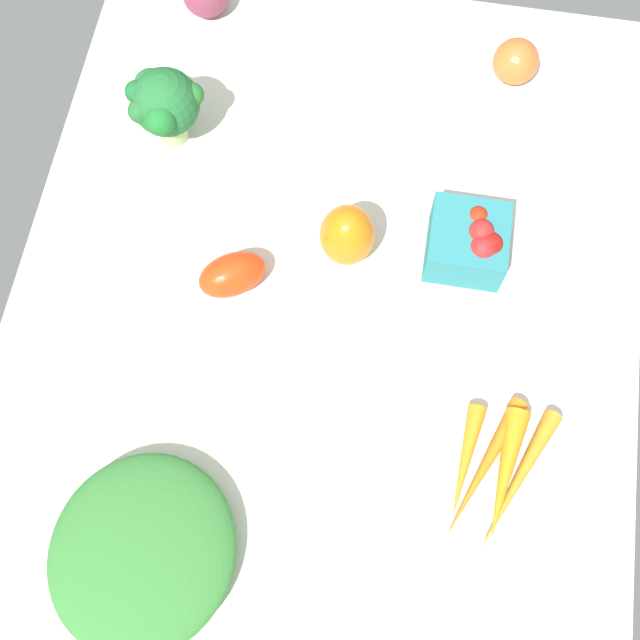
{
  "coord_description": "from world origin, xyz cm",
  "views": [
    {
      "loc": [
        -33.73,
        -5.5,
        93.85
      ],
      "look_at": [
        0.0,
        0.0,
        4.0
      ],
      "focal_mm": 45.85,
      "sensor_mm": 36.0,
      "label": 1
    }
  ],
  "objects_px": {
    "carrot_bunch": "(496,472)",
    "roma_tomato": "(232,274)",
    "berry_basket": "(470,242)",
    "bell_pepper_orange": "(347,235)",
    "leafy_greens_clump": "(142,552)",
    "heirloom_tomato_orange": "(516,61)",
    "broccoli_head": "(164,103)"
  },
  "relations": [
    {
      "from": "berry_basket",
      "to": "roma_tomato",
      "type": "relative_size",
      "value": 1.11
    },
    {
      "from": "carrot_bunch",
      "to": "broccoli_head",
      "type": "relative_size",
      "value": 1.56
    },
    {
      "from": "leafy_greens_clump",
      "to": "bell_pepper_orange",
      "type": "xyz_separation_m",
      "value": [
        0.39,
        -0.16,
        0.02
      ]
    },
    {
      "from": "roma_tomato",
      "to": "bell_pepper_orange",
      "type": "xyz_separation_m",
      "value": [
        0.06,
        -0.13,
        0.02
      ]
    },
    {
      "from": "heirloom_tomato_orange",
      "to": "leafy_greens_clump",
      "type": "relative_size",
      "value": 0.29
    },
    {
      "from": "carrot_bunch",
      "to": "roma_tomato",
      "type": "bearing_deg",
      "value": 61.33
    },
    {
      "from": "carrot_bunch",
      "to": "roma_tomato",
      "type": "height_order",
      "value": "roma_tomato"
    },
    {
      "from": "heirloom_tomato_orange",
      "to": "bell_pepper_orange",
      "type": "height_order",
      "value": "bell_pepper_orange"
    },
    {
      "from": "heirloom_tomato_orange",
      "to": "bell_pepper_orange",
      "type": "distance_m",
      "value": 0.35
    },
    {
      "from": "heirloom_tomato_orange",
      "to": "roma_tomato",
      "type": "xyz_separation_m",
      "value": [
        -0.36,
        0.31,
        -0.0
      ]
    },
    {
      "from": "berry_basket",
      "to": "leafy_greens_clump",
      "type": "bearing_deg",
      "value": 143.64
    },
    {
      "from": "roma_tomato",
      "to": "bell_pepper_orange",
      "type": "relative_size",
      "value": 0.92
    },
    {
      "from": "heirloom_tomato_orange",
      "to": "carrot_bunch",
      "type": "xyz_separation_m",
      "value": [
        -0.54,
        -0.02,
        -0.02
      ]
    },
    {
      "from": "berry_basket",
      "to": "broccoli_head",
      "type": "distance_m",
      "value": 0.41
    },
    {
      "from": "heirloom_tomato_orange",
      "to": "roma_tomato",
      "type": "relative_size",
      "value": 0.73
    },
    {
      "from": "broccoli_head",
      "to": "carrot_bunch",
      "type": "bearing_deg",
      "value": -129.64
    },
    {
      "from": "berry_basket",
      "to": "carrot_bunch",
      "type": "bearing_deg",
      "value": -167.54
    },
    {
      "from": "berry_basket",
      "to": "broccoli_head",
      "type": "relative_size",
      "value": 0.81
    },
    {
      "from": "broccoli_head",
      "to": "bell_pepper_orange",
      "type": "relative_size",
      "value": 1.26
    },
    {
      "from": "leafy_greens_clump",
      "to": "bell_pepper_orange",
      "type": "bearing_deg",
      "value": -21.96
    },
    {
      "from": "berry_basket",
      "to": "leafy_greens_clump",
      "type": "distance_m",
      "value": 0.51
    },
    {
      "from": "roma_tomato",
      "to": "bell_pepper_orange",
      "type": "distance_m",
      "value": 0.15
    },
    {
      "from": "heirloom_tomato_orange",
      "to": "broccoli_head",
      "type": "relative_size",
      "value": 0.53
    },
    {
      "from": "carrot_bunch",
      "to": "roma_tomato",
      "type": "xyz_separation_m",
      "value": [
        0.18,
        0.33,
        0.01
      ]
    },
    {
      "from": "roma_tomato",
      "to": "leafy_greens_clump",
      "type": "height_order",
      "value": "same"
    },
    {
      "from": "roma_tomato",
      "to": "heirloom_tomato_orange",
      "type": "bearing_deg",
      "value": -162.56
    },
    {
      "from": "berry_basket",
      "to": "bell_pepper_orange",
      "type": "distance_m",
      "value": 0.15
    },
    {
      "from": "heirloom_tomato_orange",
      "to": "broccoli_head",
      "type": "bearing_deg",
      "value": 111.04
    },
    {
      "from": "bell_pepper_orange",
      "to": "leafy_greens_clump",
      "type": "bearing_deg",
      "value": 158.04
    },
    {
      "from": "carrot_bunch",
      "to": "roma_tomato",
      "type": "relative_size",
      "value": 2.14
    },
    {
      "from": "heirloom_tomato_orange",
      "to": "carrot_bunch",
      "type": "distance_m",
      "value": 0.54
    },
    {
      "from": "bell_pepper_orange",
      "to": "broccoli_head",
      "type": "bearing_deg",
      "value": 62.4
    }
  ]
}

